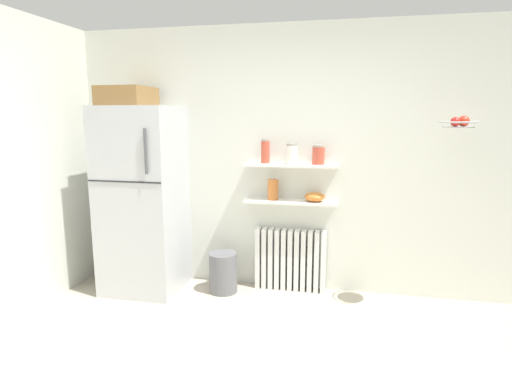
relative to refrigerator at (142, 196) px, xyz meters
name	(u,v)px	position (x,y,z in m)	size (l,w,h in m)	color
ground_plane	(264,370)	(1.46, -1.16, -0.95)	(7.04, 7.04, 0.00)	#B2A893
back_wall	(295,160)	(1.46, 0.39, 0.35)	(7.04, 0.10, 2.60)	silver
refrigerator	(142,196)	(0.00, 0.00, 0.00)	(0.73, 0.71, 2.01)	#B7BABF
radiator	(290,260)	(1.45, 0.26, -0.64)	(0.70, 0.12, 0.62)	white
wall_shelf_lower	(291,202)	(1.45, 0.23, -0.04)	(0.90, 0.22, 0.03)	white
wall_shelf_upper	(291,165)	(1.45, 0.23, 0.32)	(0.90, 0.22, 0.03)	white
storage_jar_0	(265,151)	(1.19, 0.23, 0.45)	(0.08, 0.08, 0.23)	#C64C38
storage_jar_1	(292,154)	(1.45, 0.23, 0.43)	(0.11, 0.11, 0.19)	silver
storage_jar_2	(318,155)	(1.70, 0.23, 0.42)	(0.12, 0.12, 0.18)	#C64C38
vase	(273,190)	(1.27, 0.23, 0.07)	(0.10, 0.10, 0.20)	#CC7033
shelf_bowl	(315,197)	(1.68, 0.23, 0.02)	(0.20, 0.20, 0.09)	orange
trash_bin	(223,272)	(0.80, 0.06, -0.75)	(0.28, 0.28, 0.40)	slate
hanging_fruit_basket	(459,123)	(2.84, -0.06, 0.73)	(0.30, 0.30, 0.10)	#B2B2B7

